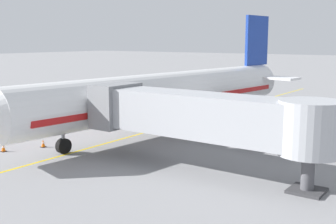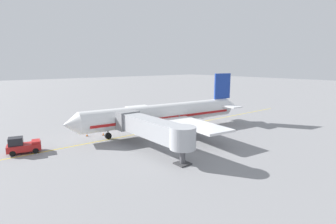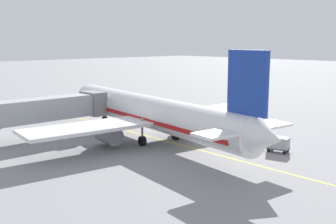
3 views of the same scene
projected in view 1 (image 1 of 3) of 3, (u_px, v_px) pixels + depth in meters
ground_plane at (158, 129)px, 39.30m from camera, size 400.00×400.00×0.00m
gate_lead_in_line at (158, 129)px, 39.30m from camera, size 0.24×80.00×0.01m
parked_airliner at (170, 94)px, 38.72m from camera, size 30.39×37.35×10.63m
jet_bridge at (203, 116)px, 26.15m from camera, size 16.22×3.50×4.98m
baggage_tug_lead at (62, 114)px, 43.09m from camera, size 1.57×2.63×1.62m
baggage_cart_front at (140, 106)px, 46.25m from camera, size 1.83×2.98×1.58m
baggage_cart_second_in_train at (158, 103)px, 48.37m from camera, size 1.83×2.98×1.58m
baggage_cart_third_in_train at (171, 101)px, 50.47m from camera, size 1.83×2.98×1.58m
baggage_cart_tail_end at (189, 98)px, 53.10m from camera, size 1.83×2.98×1.58m
ground_crew_wing_walker at (86, 107)px, 46.13m from camera, size 0.65×0.48×1.69m
ground_crew_loader at (122, 103)px, 48.62m from camera, size 0.72×0.34×1.69m
ground_crew_marshaller at (159, 110)px, 43.56m from camera, size 0.63×0.51×1.69m
safety_cone_nose_left at (43, 143)px, 32.56m from camera, size 0.36×0.36×0.59m
safety_cone_nose_right at (3, 148)px, 31.27m from camera, size 0.36×0.36×0.59m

